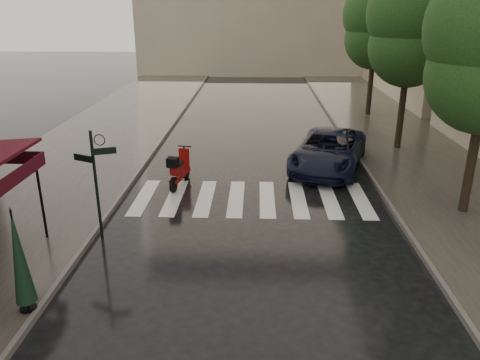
{
  "coord_description": "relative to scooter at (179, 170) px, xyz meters",
  "views": [
    {
      "loc": [
        3.11,
        -8.63,
        6.12
      ],
      "look_at": [
        2.65,
        4.04,
        1.4
      ],
      "focal_mm": 35.0,
      "sensor_mm": 36.0,
      "label": 1
    }
  ],
  "objects": [
    {
      "name": "ground",
      "position": [
        -0.34,
        -7.15,
        -0.6
      ],
      "size": [
        120.0,
        120.0,
        0.0
      ],
      "primitive_type": "plane",
      "color": "black",
      "rests_on": "ground"
    },
    {
      "name": "parasol_back",
      "position": [
        -1.99,
        -7.66,
        0.75
      ],
      "size": [
        0.43,
        0.43,
        2.3
      ],
      "color": "black",
      "rests_on": "sidewalk_near"
    },
    {
      "name": "sidewalk_far",
      "position": [
        9.91,
        4.85,
        -0.54
      ],
      "size": [
        5.5,
        60.0,
        0.12
      ],
      "primitive_type": "cube",
      "color": "#38332D",
      "rests_on": "ground"
    },
    {
      "name": "crosswalk",
      "position": [
        2.63,
        -1.15,
        -0.6
      ],
      "size": [
        7.85,
        3.2,
        0.01
      ],
      "color": "silver",
      "rests_on": "ground"
    },
    {
      "name": "curb_far",
      "position": [
        7.11,
        4.85,
        -0.53
      ],
      "size": [
        0.12,
        60.0,
        0.16
      ],
      "primitive_type": "cube",
      "color": "#595651",
      "rests_on": "ground"
    },
    {
      "name": "tree_mid",
      "position": [
        9.16,
        4.85,
        4.99
      ],
      "size": [
        3.8,
        3.8,
        8.34
      ],
      "color": "black",
      "rests_on": "sidewalk_far"
    },
    {
      "name": "curb_near",
      "position": [
        -1.79,
        4.85,
        -0.53
      ],
      "size": [
        0.12,
        60.0,
        0.16
      ],
      "primitive_type": "cube",
      "color": "#595651",
      "rests_on": "ground"
    },
    {
      "name": "scooter",
      "position": [
        0.0,
        0.0,
        0.0
      ],
      "size": [
        0.7,
        1.96,
        1.3
      ],
      "rotation": [
        0.0,
        0.0,
        -0.17
      ],
      "color": "black",
      "rests_on": "ground"
    },
    {
      "name": "tree_far",
      "position": [
        9.36,
        11.85,
        4.85
      ],
      "size": [
        3.8,
        3.8,
        8.16
      ],
      "color": "black",
      "rests_on": "sidewalk_far"
    },
    {
      "name": "signpost",
      "position": [
        -1.54,
        -4.15,
        1.23
      ],
      "size": [
        1.17,
        0.29,
        3.1
      ],
      "color": "black",
      "rests_on": "ground"
    },
    {
      "name": "sidewalk_near",
      "position": [
        -4.84,
        4.85,
        -0.54
      ],
      "size": [
        6.0,
        60.0,
        0.12
      ],
      "primitive_type": "cube",
      "color": "#38332D",
      "rests_on": "ground"
    },
    {
      "name": "parked_car",
      "position": [
        5.65,
        2.16,
        0.14
      ],
      "size": [
        3.97,
        5.87,
        1.49
      ],
      "primitive_type": "imported",
      "rotation": [
        0.0,
        0.0,
        -0.3
      ],
      "color": "black",
      "rests_on": "ground"
    }
  ]
}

